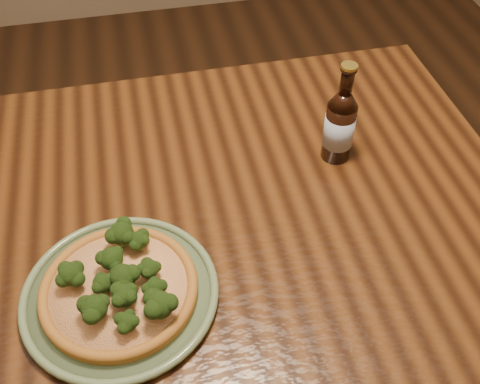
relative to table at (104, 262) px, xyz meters
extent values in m
cube|color=#47260F|center=(0.00, 0.00, 0.07)|extent=(1.60, 0.90, 0.04)
cylinder|color=#47260F|center=(0.73, 0.38, -0.30)|extent=(0.07, 0.07, 0.71)
cylinder|color=#617853|center=(0.04, -0.15, 0.10)|extent=(0.29, 0.29, 0.01)
torus|color=#617853|center=(0.04, -0.15, 0.11)|extent=(0.32, 0.32, 0.01)
torus|color=#617853|center=(0.04, -0.15, 0.10)|extent=(0.25, 0.25, 0.01)
cylinder|color=#A76B25|center=(0.04, -0.15, 0.11)|extent=(0.25, 0.25, 0.01)
torus|color=#A76B25|center=(0.04, -0.15, 0.12)|extent=(0.25, 0.25, 0.02)
cylinder|color=#FDE39A|center=(0.04, -0.15, 0.12)|extent=(0.22, 0.22, 0.01)
sphere|color=#2D4D18|center=(0.09, -0.18, 0.14)|extent=(0.03, 0.03, 0.03)
sphere|color=#2D4D18|center=(0.05, -0.23, 0.14)|extent=(0.04, 0.04, 0.03)
sphere|color=#2D4D18|center=(0.05, -0.15, 0.15)|extent=(0.05, 0.05, 0.04)
sphere|color=#2D4D18|center=(0.10, -0.22, 0.15)|extent=(0.06, 0.06, 0.04)
sphere|color=#2D4D18|center=(0.05, -0.18, 0.15)|extent=(0.05, 0.05, 0.04)
sphere|color=#2D4D18|center=(0.02, -0.15, 0.14)|extent=(0.03, 0.03, 0.03)
sphere|color=#2D4D18|center=(0.09, -0.14, 0.14)|extent=(0.03, 0.03, 0.03)
sphere|color=#2D4D18|center=(0.00, -0.20, 0.15)|extent=(0.06, 0.06, 0.04)
sphere|color=#2D4D18|center=(0.08, -0.08, 0.14)|extent=(0.04, 0.04, 0.03)
sphere|color=#2D4D18|center=(0.03, -0.11, 0.15)|extent=(0.04, 0.04, 0.04)
sphere|color=#2D4D18|center=(0.05, -0.06, 0.15)|extent=(0.06, 0.06, 0.04)
sphere|color=#2D4D18|center=(-0.03, -0.13, 0.15)|extent=(0.05, 0.05, 0.04)
cylinder|color=black|center=(0.48, 0.10, 0.16)|extent=(0.06, 0.06, 0.13)
cone|color=black|center=(0.48, 0.10, 0.23)|extent=(0.06, 0.06, 0.03)
cylinder|color=black|center=(0.48, 0.10, 0.27)|extent=(0.02, 0.02, 0.06)
torus|color=black|center=(0.48, 0.10, 0.30)|extent=(0.03, 0.03, 0.00)
cylinder|color=#A58C33|center=(0.48, 0.10, 0.31)|extent=(0.03, 0.03, 0.01)
cylinder|color=#A8B7CB|center=(0.48, 0.10, 0.16)|extent=(0.06, 0.06, 0.07)
camera|label=1|loc=(0.12, -0.68, 0.87)|focal=42.00mm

